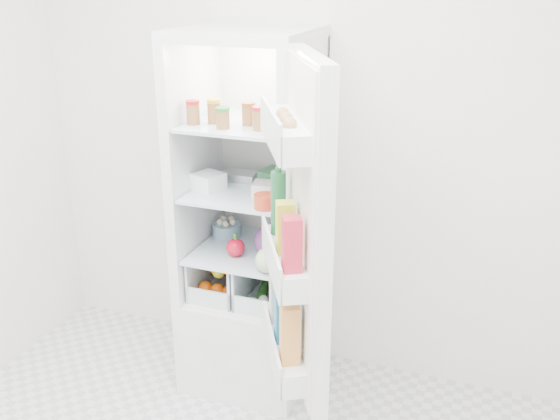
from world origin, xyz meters
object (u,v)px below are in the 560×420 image
at_px(fridge_door, 300,238).
at_px(refrigerator, 254,258).
at_px(mushroom_bowl, 227,230).
at_px(red_cabbage, 271,241).

bearing_deg(fridge_door, refrigerator, 8.02).
bearing_deg(mushroom_bowl, refrigerator, -13.23).
relative_size(red_cabbage, mushroom_bowl, 1.09).
xyz_separation_m(refrigerator, fridge_door, (0.44, -0.60, 0.43)).
height_order(refrigerator, mushroom_bowl, refrigerator).
relative_size(mushroom_bowl, fridge_door, 0.11).
height_order(refrigerator, fridge_door, refrigerator).
distance_m(refrigerator, mushroom_bowl, 0.21).
height_order(refrigerator, red_cabbage, refrigerator).
relative_size(red_cabbage, fridge_door, 0.12).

